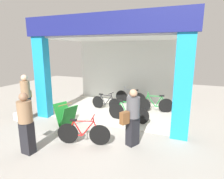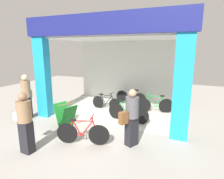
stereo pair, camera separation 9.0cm
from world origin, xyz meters
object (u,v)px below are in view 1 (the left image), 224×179
Objects in this scene: sandwich_board_sign at (66,116)px; pedestrian_2 at (132,117)px; bicycle_inside_3 at (106,103)px; bicycle_inside_2 at (128,112)px; bicycle_parked_0 at (83,133)px; bicycle_inside_0 at (155,105)px; pedestrian_0 at (26,122)px; bicycle_inside_1 at (130,97)px; pedestrian_1 at (26,96)px.

pedestrian_2 reaches higher than sandwich_board_sign.
bicycle_inside_2 is at bearing -36.02° from bicycle_inside_3.
bicycle_inside_3 is 3.18m from bicycle_parked_0.
bicycle_inside_3 is (-2.11, -0.45, -0.03)m from bicycle_inside_0.
pedestrian_0 reaches higher than bicycle_parked_0.
bicycle_inside_2 is 1.90× the size of sandwich_board_sign.
bicycle_parked_0 is 0.91× the size of pedestrian_0.
pedestrian_2 is at bearing -73.15° from bicycle_inside_1.
pedestrian_0 is at bearing -149.77° from pedestrian_2.
bicycle_inside_3 is (-1.34, 0.97, -0.04)m from bicycle_inside_2.
bicycle_inside_2 reaches higher than sandwich_board_sign.
sandwich_board_sign is at bearing 172.84° from pedestrian_2.
bicycle_parked_0 is 0.92× the size of pedestrian_2.
bicycle_parked_0 is at bearing -112.32° from bicycle_inside_0.
bicycle_parked_0 is (0.65, -3.11, 0.02)m from bicycle_inside_3.
bicycle_inside_3 is 0.83× the size of pedestrian_1.
pedestrian_0 is 1.00× the size of pedestrian_2.
bicycle_inside_1 is 0.99× the size of bicycle_inside_2.
bicycle_inside_3 is at bearing 83.16° from pedestrian_0.
bicycle_inside_0 reaches higher than sandwich_board_sign.
sandwich_board_sign is 0.53× the size of pedestrian_0.
pedestrian_1 is at bearing -134.30° from bicycle_inside_1.
sandwich_board_sign is (-1.32, -3.49, 0.06)m from bicycle_inside_1.
pedestrian_2 reaches higher than bicycle_inside_0.
bicycle_inside_2 is 1.00× the size of pedestrian_0.
sandwich_board_sign is at bearing -133.42° from bicycle_inside_0.
pedestrian_1 is (-4.55, -2.60, 0.57)m from bicycle_inside_0.
sandwich_board_sign is at bearing 145.78° from bicycle_parked_0.
bicycle_inside_2 is 1.13× the size of bicycle_inside_3.
bicycle_inside_3 is 2.38m from sandwich_board_sign.
bicycle_inside_2 is 1.84m from pedestrian_2.
pedestrian_2 is at bearing -7.16° from sandwich_board_sign.
sandwich_board_sign is (-0.51, -2.32, 0.11)m from bicycle_inside_3.
bicycle_inside_0 is 3.12m from pedestrian_2.
pedestrian_2 is (1.96, -2.63, 0.54)m from bicycle_inside_3.
bicycle_inside_1 is 5.41m from pedestrian_0.
pedestrian_0 reaches higher than bicycle_inside_3.
pedestrian_0 is 2.84m from pedestrian_2.
pedestrian_0 is 2.72m from pedestrian_1.
bicycle_inside_2 is (0.53, -2.14, -0.00)m from bicycle_inside_1.
bicycle_inside_1 reaches higher than bicycle_inside_3.
bicycle_inside_2 is at bearing -118.66° from bicycle_inside_0.
pedestrian_1 reaches higher than bicycle_parked_0.
bicycle_inside_2 is 1.65m from bicycle_inside_3.
pedestrian_1 is at bearing 175.07° from sandwich_board_sign.
bicycle_inside_0 is at bearing 87.23° from pedestrian_2.
bicycle_parked_0 is (-0.69, -2.14, -0.02)m from bicycle_inside_2.
sandwich_board_sign is (-1.84, -1.35, 0.06)m from bicycle_inside_2.
bicycle_inside_3 is at bearing -124.74° from bicycle_inside_1.
bicycle_inside_3 is at bearing 101.83° from bicycle_parked_0.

